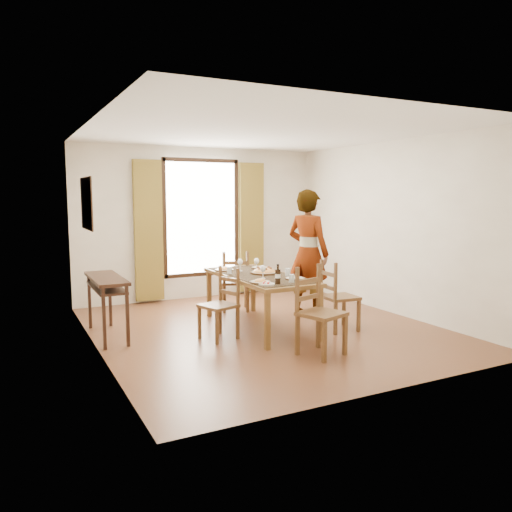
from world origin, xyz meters
name	(u,v)px	position (x,y,z in m)	size (l,w,h in m)	color
ground	(265,329)	(0.00, 0.00, 0.00)	(5.00, 5.00, 0.00)	#59341B
room_shell	(261,218)	(0.00, 0.13, 1.54)	(4.60, 5.10, 2.74)	silver
console_table	(106,286)	(-2.03, 0.60, 0.68)	(0.38, 1.20, 0.80)	black
dining_table	(259,279)	(-0.05, 0.10, 0.69)	(0.87, 2.01, 0.76)	brown
chair_west	(220,306)	(-0.74, -0.14, 0.43)	(0.51, 0.51, 0.92)	brown
chair_north	(235,283)	(0.09, 1.20, 0.45)	(0.56, 0.56, 0.98)	brown
chair_south	(319,314)	(0.03, -1.27, 0.48)	(0.57, 0.57, 1.03)	brown
chair_east	(338,298)	(0.86, -0.51, 0.45)	(0.46, 0.46, 0.97)	brown
man	(308,253)	(0.96, 0.41, 0.97)	(0.70, 0.83, 1.94)	gray
plate_sw	(260,281)	(-0.33, -0.49, 0.78)	(0.27, 0.27, 0.05)	silver
plate_se	(295,277)	(0.20, -0.46, 0.78)	(0.27, 0.27, 0.05)	silver
plate_nw	(224,269)	(-0.33, 0.68, 0.78)	(0.27, 0.27, 0.05)	silver
plate_ne	(260,267)	(0.24, 0.62, 0.78)	(0.27, 0.27, 0.05)	silver
pasta_platter	(264,270)	(0.07, 0.16, 0.81)	(0.40, 0.40, 0.10)	#B85F17
caprese_plate	(267,283)	(-0.32, -0.64, 0.78)	(0.20, 0.20, 0.04)	silver
wine_glass_a	(263,272)	(-0.16, -0.23, 0.85)	(0.08, 0.08, 0.18)	white
wine_glass_b	(257,264)	(0.11, 0.48, 0.85)	(0.08, 0.08, 0.18)	white
wine_glass_c	(240,265)	(-0.14, 0.51, 0.85)	(0.08, 0.08, 0.18)	white
tumbler_a	(288,272)	(0.26, -0.17, 0.81)	(0.07, 0.07, 0.10)	silver
tumbler_b	(229,270)	(-0.38, 0.36, 0.81)	(0.07, 0.07, 0.10)	silver
tumbler_c	(292,278)	(0.04, -0.63, 0.81)	(0.07, 0.07, 0.10)	silver
wine_bottle	(278,274)	(-0.17, -0.65, 0.88)	(0.07, 0.07, 0.25)	black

